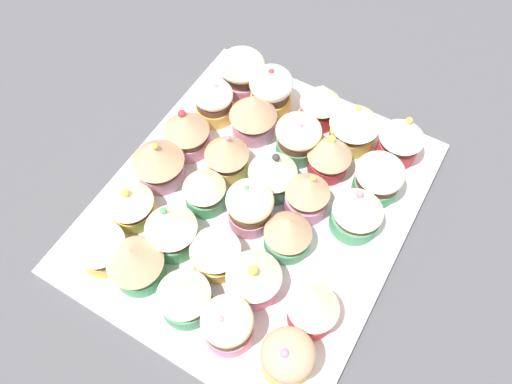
# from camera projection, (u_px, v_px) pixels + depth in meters

# --- Properties ---
(ground_plane) EXTENTS (1.80, 1.80, 0.03)m
(ground_plane) POSITION_uv_depth(u_px,v_px,m) (256.00, 213.00, 0.66)
(ground_plane) COLOR #4C4C51
(baking_tray) EXTENTS (0.44, 0.37, 0.01)m
(baking_tray) POSITION_uv_depth(u_px,v_px,m) (256.00, 206.00, 0.64)
(baking_tray) COLOR silver
(baking_tray) RESTS_ON ground_plane
(cupcake_0) EXTENTS (0.07, 0.07, 0.06)m
(cupcake_0) POSITION_uv_depth(u_px,v_px,m) (242.00, 72.00, 0.71)
(cupcake_0) COLOR pink
(cupcake_0) RESTS_ON baking_tray
(cupcake_1) EXTENTS (0.06, 0.06, 0.06)m
(cupcake_1) POSITION_uv_depth(u_px,v_px,m) (214.00, 101.00, 0.68)
(cupcake_1) COLOR #EFC651
(cupcake_1) RESTS_ON baking_tray
(cupcake_2) EXTENTS (0.06, 0.06, 0.07)m
(cupcake_2) POSITION_uv_depth(u_px,v_px,m) (186.00, 130.00, 0.65)
(cupcake_2) COLOR pink
(cupcake_2) RESTS_ON baking_tray
(cupcake_3) EXTENTS (0.07, 0.07, 0.08)m
(cupcake_3) POSITION_uv_depth(u_px,v_px,m) (158.00, 160.00, 0.62)
(cupcake_3) COLOR pink
(cupcake_3) RESTS_ON baking_tray
(cupcake_4) EXTENTS (0.06, 0.06, 0.07)m
(cupcake_4) POSITION_uv_depth(u_px,v_px,m) (130.00, 203.00, 0.60)
(cupcake_4) COLOR #EFC651
(cupcake_4) RESTS_ON baking_tray
(cupcake_5) EXTENTS (0.06, 0.06, 0.08)m
(cupcake_5) POSITION_uv_depth(u_px,v_px,m) (97.00, 243.00, 0.56)
(cupcake_5) COLOR #EFC651
(cupcake_5) RESTS_ON baking_tray
(cupcake_6) EXTENTS (0.06, 0.06, 0.07)m
(cupcake_6) POSITION_uv_depth(u_px,v_px,m) (271.00, 90.00, 0.69)
(cupcake_6) COLOR #EFC651
(cupcake_6) RESTS_ON baking_tray
(cupcake_7) EXTENTS (0.07, 0.07, 0.08)m
(cupcake_7) POSITION_uv_depth(u_px,v_px,m) (253.00, 114.00, 0.66)
(cupcake_7) COLOR pink
(cupcake_7) RESTS_ON baking_tray
(cupcake_8) EXTENTS (0.06, 0.06, 0.07)m
(cupcake_8) POSITION_uv_depth(u_px,v_px,m) (227.00, 153.00, 0.63)
(cupcake_8) COLOR #EFC651
(cupcake_8) RESTS_ON baking_tray
(cupcake_9) EXTENTS (0.05, 0.05, 0.07)m
(cupcake_9) POSITION_uv_depth(u_px,v_px,m) (204.00, 187.00, 0.61)
(cupcake_9) COLOR #4C9E6B
(cupcake_9) RESTS_ON baking_tray
(cupcake_10) EXTENTS (0.06, 0.06, 0.08)m
(cupcake_10) POSITION_uv_depth(u_px,v_px,m) (171.00, 229.00, 0.58)
(cupcake_10) COLOR #4C9E6B
(cupcake_10) RESTS_ON baking_tray
(cupcake_11) EXTENTS (0.07, 0.07, 0.07)m
(cupcake_11) POSITION_uv_depth(u_px,v_px,m) (135.00, 262.00, 0.56)
(cupcake_11) COLOR #4C9E6B
(cupcake_11) RESTS_ON baking_tray
(cupcake_12) EXTENTS (0.06, 0.06, 0.07)m
(cupcake_12) POSITION_uv_depth(u_px,v_px,m) (320.00, 103.00, 0.67)
(cupcake_12) COLOR #D1333D
(cupcake_12) RESTS_ON baking_tray
(cupcake_13) EXTENTS (0.06, 0.06, 0.07)m
(cupcake_13) POSITION_uv_depth(u_px,v_px,m) (298.00, 138.00, 0.65)
(cupcake_13) COLOR #4C9E6B
(cupcake_13) RESTS_ON baking_tray
(cupcake_14) EXTENTS (0.06, 0.06, 0.07)m
(cupcake_14) POSITION_uv_depth(u_px,v_px,m) (273.00, 173.00, 0.62)
(cupcake_14) COLOR #4C9E6B
(cupcake_14) RESTS_ON baking_tray
(cupcake_15) EXTENTS (0.06, 0.06, 0.07)m
(cupcake_15) POSITION_uv_depth(u_px,v_px,m) (250.00, 207.00, 0.59)
(cupcake_15) COLOR pink
(cupcake_15) RESTS_ON baking_tray
(cupcake_16) EXTENTS (0.06, 0.06, 0.06)m
(cupcake_16) POSITION_uv_depth(u_px,v_px,m) (212.00, 249.00, 0.57)
(cupcake_16) COLOR #EFC651
(cupcake_16) RESTS_ON baking_tray
(cupcake_17) EXTENTS (0.06, 0.06, 0.07)m
(cupcake_17) POSITION_uv_depth(u_px,v_px,m) (184.00, 296.00, 0.54)
(cupcake_17) COLOR #4C9E6B
(cupcake_17) RESTS_ON baking_tray
(cupcake_18) EXTENTS (0.07, 0.07, 0.07)m
(cupcake_18) POSITION_uv_depth(u_px,v_px,m) (354.00, 125.00, 0.65)
(cupcake_18) COLOR #EFC651
(cupcake_18) RESTS_ON baking_tray
(cupcake_19) EXTENTS (0.06, 0.06, 0.07)m
(cupcake_19) POSITION_uv_depth(u_px,v_px,m) (330.00, 155.00, 0.63)
(cupcake_19) COLOR #D1333D
(cupcake_19) RESTS_ON baking_tray
(cupcake_20) EXTENTS (0.06, 0.06, 0.07)m
(cupcake_20) POSITION_uv_depth(u_px,v_px,m) (307.00, 194.00, 0.60)
(cupcake_20) COLOR pink
(cupcake_20) RESTS_ON baking_tray
(cupcake_21) EXTENTS (0.06, 0.06, 0.06)m
(cupcake_21) POSITION_uv_depth(u_px,v_px,m) (288.00, 233.00, 0.58)
(cupcake_21) COLOR #4C9E6B
(cupcake_21) RESTS_ON baking_tray
(cupcake_22) EXTENTS (0.06, 0.06, 0.08)m
(cupcake_22) POSITION_uv_depth(u_px,v_px,m) (254.00, 276.00, 0.55)
(cupcake_22) COLOR pink
(cupcake_22) RESTS_ON baking_tray
(cupcake_23) EXTENTS (0.06, 0.06, 0.07)m
(cupcake_23) POSITION_uv_depth(u_px,v_px,m) (228.00, 325.00, 0.52)
(cupcake_23) COLOR pink
(cupcake_23) RESTS_ON baking_tray
(cupcake_24) EXTENTS (0.06, 0.06, 0.08)m
(cupcake_24) POSITION_uv_depth(u_px,v_px,m) (402.00, 137.00, 0.64)
(cupcake_24) COLOR #D1333D
(cupcake_24) RESTS_ON baking_tray
(cupcake_25) EXTENTS (0.06, 0.06, 0.06)m
(cupcake_25) POSITION_uv_depth(u_px,v_px,m) (378.00, 178.00, 0.62)
(cupcake_25) COLOR #4C9E6B
(cupcake_25) RESTS_ON baking_tray
(cupcake_26) EXTENTS (0.06, 0.06, 0.07)m
(cupcake_26) POSITION_uv_depth(u_px,v_px,m) (357.00, 212.00, 0.59)
(cupcake_26) COLOR #4C9E6B
(cupcake_26) RESTS_ON baking_tray
(cupcake_27) EXTENTS (0.06, 0.06, 0.07)m
(cupcake_27) POSITION_uv_depth(u_px,v_px,m) (313.00, 308.00, 0.53)
(cupcake_27) COLOR #D1333D
(cupcake_27) RESTS_ON baking_tray
(cupcake_28) EXTENTS (0.06, 0.06, 0.07)m
(cupcake_28) POSITION_uv_depth(u_px,v_px,m) (287.00, 358.00, 0.51)
(cupcake_28) COLOR #EFC651
(cupcake_28) RESTS_ON baking_tray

